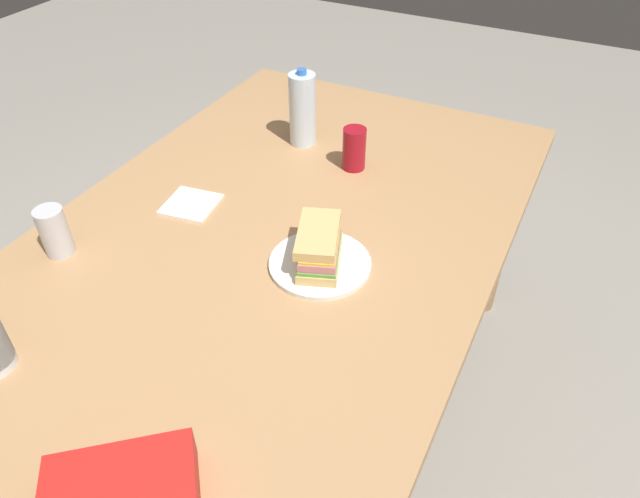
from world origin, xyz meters
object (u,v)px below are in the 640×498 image
Objects in this scene: soda_can_red at (354,149)px; soda_can_silver at (54,232)px; paper_plate at (320,264)px; sandwich at (319,247)px; chip_bag at (121,497)px; dining_table at (255,275)px; water_bottle_tall at (302,109)px.

soda_can_silver is (-0.66, 0.46, 0.00)m from soda_can_red.
paper_plate is 1.18× the size of sandwich.
sandwich is at bearing 49.66° from chip_bag.
dining_table is 8.21× the size of chip_bag.
chip_bag is at bearing -174.90° from soda_can_red.
chip_bag is at bearing 178.96° from paper_plate.
paper_plate is at bearing -132.89° from sandwich.
chip_bag is (-0.65, 0.01, -0.02)m from sandwich.
sandwich is 0.86× the size of water_bottle_tall.
soda_can_red is 0.21m from water_bottle_tall.
dining_table is 8.12× the size of water_bottle_tall.
soda_can_red is at bearing -7.33° from dining_table.
paper_plate is 0.62m from soda_can_silver.
water_bottle_tall is at bearing 31.87° from sandwich.
paper_plate is at bearing -80.73° from dining_table.
sandwich is 0.87× the size of chip_bag.
chip_bag is at bearing -166.09° from dining_table.
soda_can_red reaches higher than paper_plate.
soda_can_silver is (-0.72, 0.27, -0.05)m from water_bottle_tall.
water_bottle_tall reaches higher than dining_table.
sandwich is at bearing -79.59° from dining_table.
soda_can_red is (0.43, 0.11, 0.05)m from paper_plate.
paper_plate is 1.02× the size of water_bottle_tall.
chip_bag is (-1.07, -0.10, -0.03)m from soda_can_red.
soda_can_silver is at bearing 103.82° from chip_bag.
paper_plate is at bearing 49.38° from chip_bag.
sandwich is 0.57m from water_bottle_tall.
paper_plate is 0.59m from water_bottle_tall.
water_bottle_tall is (0.06, 0.20, 0.05)m from soda_can_red.
soda_can_red is (0.45, -0.06, 0.14)m from dining_table.
soda_can_red is at bearing 14.18° from paper_plate.
sandwich is at bearing 47.11° from paper_plate.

